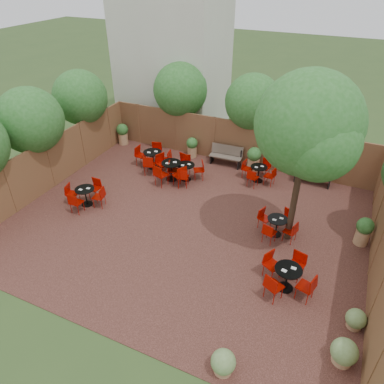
% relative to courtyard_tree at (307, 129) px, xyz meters
% --- Properties ---
extents(ground, '(80.00, 80.00, 0.00)m').
position_rel_courtyard_tree_xyz_m(ground, '(-3.41, -0.64, -3.91)').
color(ground, '#354F23').
rests_on(ground, ground).
extents(courtyard_paving, '(12.00, 10.00, 0.02)m').
position_rel_courtyard_tree_xyz_m(courtyard_paving, '(-3.41, -0.64, -3.90)').
color(courtyard_paving, '#371C16').
rests_on(courtyard_paving, ground).
extents(fence_back, '(12.00, 0.08, 2.00)m').
position_rel_courtyard_tree_xyz_m(fence_back, '(-3.41, 4.36, -2.91)').
color(fence_back, brown).
rests_on(fence_back, ground).
extents(fence_left, '(0.08, 10.00, 2.00)m').
position_rel_courtyard_tree_xyz_m(fence_left, '(-9.41, -0.64, -2.91)').
color(fence_left, brown).
rests_on(fence_left, ground).
extents(fence_right, '(0.08, 10.00, 2.00)m').
position_rel_courtyard_tree_xyz_m(fence_right, '(2.59, -0.64, -2.91)').
color(fence_right, brown).
rests_on(fence_right, ground).
extents(neighbour_building, '(5.00, 4.00, 8.00)m').
position_rel_courtyard_tree_xyz_m(neighbour_building, '(-7.91, 7.36, 0.09)').
color(neighbour_building, beige).
rests_on(neighbour_building, ground).
extents(overhang_foliage, '(15.53, 10.73, 2.55)m').
position_rel_courtyard_tree_xyz_m(overhang_foliage, '(-6.13, 1.99, -1.19)').
color(overhang_foliage, '#25601F').
rests_on(overhang_foliage, ground).
extents(courtyard_tree, '(3.04, 2.99, 5.55)m').
position_rel_courtyard_tree_xyz_m(courtyard_tree, '(0.00, 0.00, 0.00)').
color(courtyard_tree, black).
rests_on(courtyard_tree, courtyard_paving).
extents(park_bench_left, '(1.46, 0.54, 0.89)m').
position_rel_courtyard_tree_xyz_m(park_bench_left, '(-3.64, 3.98, -3.43)').
color(park_bench_left, brown).
rests_on(park_bench_left, courtyard_paving).
extents(park_bench_right, '(1.50, 0.51, 0.92)m').
position_rel_courtyard_tree_xyz_m(park_bench_right, '(0.18, 3.98, -3.42)').
color(park_bench_right, brown).
rests_on(park_bench_right, courtyard_paving).
extents(bistro_tables, '(9.26, 6.87, 0.93)m').
position_rel_courtyard_tree_xyz_m(bistro_tables, '(-3.90, 0.89, -3.46)').
color(bistro_tables, black).
rests_on(bistro_tables, courtyard_paving).
extents(planters, '(11.86, 3.83, 1.10)m').
position_rel_courtyard_tree_xyz_m(planters, '(-3.69, 3.21, -3.34)').
color(planters, '#A87C54').
rests_on(planters, courtyard_paving).
extents(low_shrubs, '(3.16, 3.03, 0.67)m').
position_rel_courtyard_tree_xyz_m(low_shrubs, '(1.33, -4.08, -3.59)').
color(low_shrubs, '#A87C54').
rests_on(low_shrubs, courtyard_paving).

